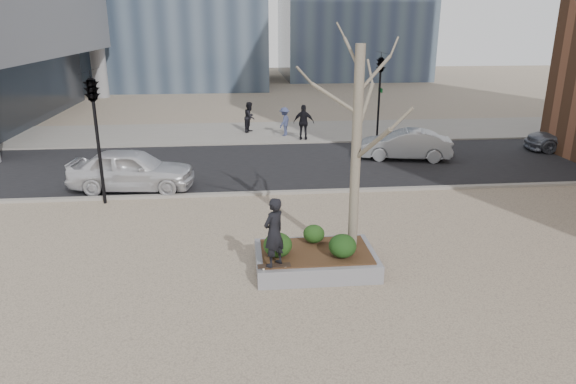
{
  "coord_description": "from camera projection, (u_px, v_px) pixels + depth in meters",
  "views": [
    {
      "loc": [
        -0.84,
        -11.64,
        5.96
      ],
      "look_at": [
        0.5,
        2.0,
        1.4
      ],
      "focal_mm": 32.0,
      "sensor_mm": 36.0,
      "label": 1
    }
  ],
  "objects": [
    {
      "name": "pedestrian_a",
      "position": [
        250.0,
        117.0,
        28.79
      ],
      "size": [
        0.91,
        1.01,
        1.69
      ],
      "primitive_type": "imported",
      "rotation": [
        0.0,
        0.0,
        1.17
      ],
      "color": "black",
      "rests_on": "far_sidewalk"
    },
    {
      "name": "car_third",
      "position": [
        576.0,
        137.0,
        24.6
      ],
      "size": [
        4.91,
        2.89,
        1.33
      ],
      "primitive_type": "imported",
      "rotation": [
        0.0,
        0.0,
        4.48
      ],
      "color": "slate",
      "rests_on": "street"
    },
    {
      "name": "sycamore_tree",
      "position": [
        358.0,
        117.0,
        12.22
      ],
      "size": [
        2.8,
        2.8,
        6.6
      ],
      "primitive_type": null,
      "color": "gray",
      "rests_on": "planter_mulch"
    },
    {
      "name": "car_silver",
      "position": [
        405.0,
        145.0,
        23.15
      ],
      "size": [
        4.27,
        2.28,
        1.34
      ],
      "primitive_type": "imported",
      "rotation": [
        0.0,
        0.0,
        4.49
      ],
      "color": "#95989C",
      "rests_on": "street"
    },
    {
      "name": "pedestrian_c",
      "position": [
        304.0,
        122.0,
        26.89
      ],
      "size": [
        1.15,
        0.65,
        1.84
      ],
      "primitive_type": "imported",
      "rotation": [
        0.0,
        0.0,
        2.95
      ],
      "color": "black",
      "rests_on": "far_sidewalk"
    },
    {
      "name": "ground",
      "position": [
        276.0,
        270.0,
        12.95
      ],
      "size": [
        120.0,
        120.0,
        0.0
      ],
      "primitive_type": "plane",
      "color": "tan",
      "rests_on": "ground"
    },
    {
      "name": "shrub_right",
      "position": [
        343.0,
        246.0,
        12.47
      ],
      "size": [
        0.68,
        0.68,
        0.58
      ],
      "primitive_type": "ellipsoid",
      "color": "#183912",
      "rests_on": "planter_mulch"
    },
    {
      "name": "shrub_left",
      "position": [
        278.0,
        245.0,
        12.5
      ],
      "size": [
        0.7,
        0.7,
        0.6
      ],
      "primitive_type": "ellipsoid",
      "color": "#1B3F14",
      "rests_on": "planter_mulch"
    },
    {
      "name": "traffic_light_far",
      "position": [
        379.0,
        97.0,
        26.63
      ],
      "size": [
        0.6,
        2.48,
        4.5
      ],
      "primitive_type": null,
      "color": "black",
      "rests_on": "ground"
    },
    {
      "name": "planter_mulch",
      "position": [
        316.0,
        251.0,
        12.89
      ],
      "size": [
        2.7,
        1.7,
        0.04
      ],
      "primitive_type": "cube",
      "color": "#382314",
      "rests_on": "planter"
    },
    {
      "name": "street",
      "position": [
        259.0,
        165.0,
        22.39
      ],
      "size": [
        60.0,
        8.0,
        0.02
      ],
      "primitive_type": "cube",
      "color": "black",
      "rests_on": "ground"
    },
    {
      "name": "skateboard",
      "position": [
        274.0,
        267.0,
        12.06
      ],
      "size": [
        0.79,
        0.24,
        0.08
      ],
      "primitive_type": null,
      "rotation": [
        0.0,
        0.0,
        0.06
      ],
      "color": "black",
      "rests_on": "planter"
    },
    {
      "name": "far_sidewalk",
      "position": [
        253.0,
        132.0,
        29.0
      ],
      "size": [
        60.0,
        6.0,
        0.02
      ],
      "primitive_type": "cube",
      "color": "gray",
      "rests_on": "ground"
    },
    {
      "name": "planter",
      "position": [
        315.0,
        260.0,
        12.97
      ],
      "size": [
        3.0,
        2.0,
        0.45
      ],
      "primitive_type": "cube",
      "color": "gray",
      "rests_on": "ground"
    },
    {
      "name": "shrub_middle",
      "position": [
        314.0,
        234.0,
        13.31
      ],
      "size": [
        0.56,
        0.56,
        0.47
      ],
      "primitive_type": "ellipsoid",
      "color": "#1B3C13",
      "rests_on": "planter_mulch"
    },
    {
      "name": "skateboarder",
      "position": [
        274.0,
        232.0,
        11.78
      ],
      "size": [
        0.72,
        0.71,
        1.67
      ],
      "primitive_type": "imported",
      "rotation": [
        0.0,
        0.0,
        3.89
      ],
      "color": "black",
      "rests_on": "skateboard"
    },
    {
      "name": "police_car",
      "position": [
        132.0,
        170.0,
        18.87
      ],
      "size": [
        4.68,
        2.27,
        1.54
      ],
      "primitive_type": "imported",
      "rotation": [
        0.0,
        0.0,
        1.47
      ],
      "color": "silver",
      "rests_on": "street"
    },
    {
      "name": "traffic_light_near",
      "position": [
        98.0,
        139.0,
        17.02
      ],
      "size": [
        0.6,
        2.48,
        4.5
      ],
      "primitive_type": null,
      "color": "black",
      "rests_on": "ground"
    },
    {
      "name": "pedestrian_b",
      "position": [
        284.0,
        121.0,
        27.91
      ],
      "size": [
        0.97,
        1.15,
        1.54
      ],
      "primitive_type": "imported",
      "rotation": [
        0.0,
        0.0,
        4.23
      ],
      "color": "#3B446B",
      "rests_on": "far_sidewalk"
    }
  ]
}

